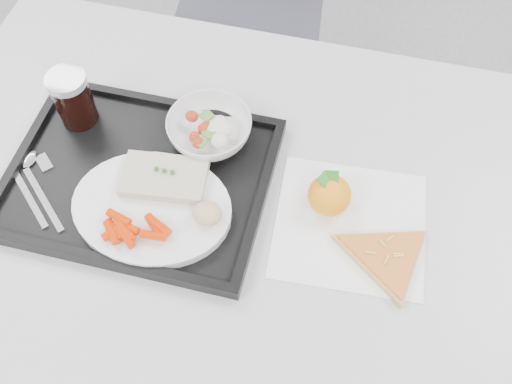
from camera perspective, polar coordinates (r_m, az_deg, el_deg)
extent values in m
cube|color=#ACACAE|center=(1.01, -1.81, -0.40)|extent=(1.20, 0.80, 0.03)
cylinder|color=#47474C|center=(1.65, -16.84, 6.39)|extent=(0.04, 0.04, 0.72)
cylinder|color=#47474C|center=(1.54, 21.81, -1.30)|extent=(0.04, 0.04, 0.72)
cube|color=#3A3A42|center=(1.74, -0.75, 16.87)|extent=(0.46, 0.46, 0.04)
cylinder|color=#47474C|center=(1.83, -7.61, 8.44)|extent=(0.03, 0.03, 0.43)
cylinder|color=#47474C|center=(1.76, 3.60, 6.37)|extent=(0.03, 0.03, 0.43)
cylinder|color=#47474C|center=(2.06, -4.44, 15.89)|extent=(0.03, 0.03, 0.43)
cylinder|color=#47474C|center=(2.00, 5.79, 14.21)|extent=(0.03, 0.03, 0.43)
cube|color=black|center=(1.02, -11.52, 1.32)|extent=(0.45, 0.35, 0.01)
cube|color=black|center=(1.10, -8.68, 8.79)|extent=(0.45, 0.02, 0.01)
cube|color=black|center=(0.94, -15.11, -6.52)|extent=(0.45, 0.02, 0.01)
cube|color=black|center=(0.96, 0.39, -0.79)|extent=(0.02, 0.32, 0.01)
cube|color=black|center=(1.10, -22.19, 3.88)|extent=(0.02, 0.32, 0.01)
cylinder|color=white|center=(0.97, -10.35, -1.57)|extent=(0.27, 0.27, 0.02)
cube|color=beige|center=(0.97, -9.15, 1.46)|extent=(0.15, 0.10, 0.02)
sphere|color=#236B1C|center=(0.97, -9.94, 2.29)|extent=(0.01, 0.01, 0.01)
sphere|color=#236B1C|center=(0.97, -9.16, 2.13)|extent=(0.01, 0.01, 0.01)
sphere|color=#236B1C|center=(0.96, -8.38, 1.97)|extent=(0.01, 0.01, 0.01)
ellipsoid|color=#E9C889|center=(0.92, -4.90, -2.14)|extent=(0.05, 0.05, 0.03)
imported|color=white|center=(1.03, -4.66, 6.27)|extent=(0.15, 0.15, 0.05)
cylinder|color=black|center=(1.09, -17.76, 8.70)|extent=(0.07, 0.07, 0.10)
cylinder|color=#A5A8AD|center=(1.05, -18.50, 10.54)|extent=(0.07, 0.07, 0.01)
cube|color=silver|center=(1.05, -21.83, -0.37)|extent=(0.12, 0.11, 0.00)
ellipsoid|color=silver|center=(1.09, -21.75, 3.11)|extent=(0.05, 0.05, 0.01)
cube|color=silver|center=(1.03, -20.50, -0.69)|extent=(0.12, 0.11, 0.00)
cube|color=silver|center=(1.08, -20.44, 2.78)|extent=(0.04, 0.04, 0.00)
cube|color=white|center=(0.97, 9.37, -3.29)|extent=(0.27, 0.26, 0.00)
ellipsoid|color=orange|center=(0.96, 7.36, -0.31)|extent=(0.09, 0.09, 0.07)
cube|color=#236B1C|center=(0.93, 7.56, 0.66)|extent=(0.03, 0.05, 0.02)
cube|color=#236B1C|center=(0.93, 7.56, 0.66)|extent=(0.05, 0.04, 0.02)
cylinder|color=tan|center=(0.95, 12.86, -6.41)|extent=(0.22, 0.22, 0.01)
cylinder|color=#B8220E|center=(0.94, 12.95, -6.20)|extent=(0.20, 0.20, 0.00)
cube|color=#EABC47|center=(0.95, 12.51, -5.04)|extent=(0.01, 0.01, 0.00)
cube|color=#EABC47|center=(0.94, 14.05, -6.05)|extent=(0.02, 0.01, 0.00)
cube|color=#EABC47|center=(0.93, 11.37, -5.97)|extent=(0.02, 0.00, 0.00)
cube|color=#EABC47|center=(0.95, 13.25, -4.56)|extent=(0.01, 0.01, 0.00)
cube|color=#EABC47|center=(0.93, 12.92, -6.62)|extent=(0.01, 0.02, 0.00)
cube|color=#EABC47|center=(0.94, 14.03, -6.24)|extent=(0.02, 0.01, 0.00)
cylinder|color=red|center=(0.93, -14.25, -3.92)|extent=(0.04, 0.04, 0.01)
cylinder|color=red|center=(0.93, -12.95, -3.80)|extent=(0.04, 0.04, 0.01)
cylinder|color=red|center=(0.94, -13.55, -2.50)|extent=(0.04, 0.03, 0.01)
cylinder|color=red|center=(0.92, -12.90, -4.38)|extent=(0.04, 0.04, 0.01)
cylinder|color=red|center=(0.93, -10.16, -3.30)|extent=(0.04, 0.04, 0.01)
cylinder|color=red|center=(0.94, -14.02, -3.81)|extent=(0.04, 0.04, 0.01)
cylinder|color=red|center=(0.91, -10.20, -4.31)|extent=(0.04, 0.02, 0.01)
cylinder|color=red|center=(0.92, -9.59, -3.38)|extent=(0.04, 0.03, 0.01)
cylinder|color=red|center=(0.93, -12.80, -3.41)|extent=(0.04, 0.02, 0.01)
cylinder|color=red|center=(0.94, -13.96, -3.69)|extent=(0.04, 0.04, 0.01)
sphere|color=#B02A18|center=(1.04, -6.36, 7.50)|extent=(0.02, 0.02, 0.02)
sphere|color=#B02A18|center=(1.04, -6.50, 7.54)|extent=(0.02, 0.02, 0.02)
sphere|color=#B02A18|center=(1.00, -5.82, 4.92)|extent=(0.02, 0.02, 0.02)
sphere|color=#B02A18|center=(1.01, -6.14, 5.47)|extent=(0.02, 0.02, 0.02)
sphere|color=#B02A18|center=(1.02, -5.00, 6.49)|extent=(0.02, 0.02, 0.02)
sphere|color=#B02A18|center=(1.02, -5.27, 6.29)|extent=(0.02, 0.02, 0.02)
ellipsoid|color=silver|center=(1.02, -4.00, 6.28)|extent=(0.03, 0.03, 0.02)
ellipsoid|color=silver|center=(1.02, -3.12, 6.34)|extent=(0.03, 0.03, 0.02)
ellipsoid|color=silver|center=(1.02, -4.26, 6.27)|extent=(0.03, 0.03, 0.02)
ellipsoid|color=silver|center=(1.02, -3.64, 6.89)|extent=(0.03, 0.03, 0.02)
ellipsoid|color=silver|center=(1.00, -3.70, 5.16)|extent=(0.03, 0.03, 0.02)
cube|color=#5A8733|center=(0.99, -5.57, 5.05)|extent=(0.03, 0.03, 0.00)
cube|color=#5A8733|center=(1.00, -4.68, 5.84)|extent=(0.03, 0.03, 0.00)
cube|color=#5A8733|center=(1.03, -4.94, 7.60)|extent=(0.03, 0.03, 0.00)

